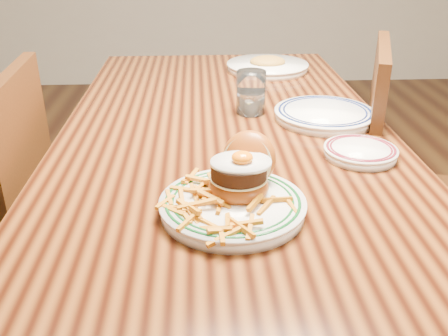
{
  "coord_description": "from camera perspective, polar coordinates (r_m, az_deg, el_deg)",
  "views": [
    {
      "loc": [
        -0.07,
        -1.22,
        1.22
      ],
      "look_at": [
        -0.03,
        -0.44,
        0.84
      ],
      "focal_mm": 40.0,
      "sensor_mm": 36.0,
      "label": 1
    }
  ],
  "objects": [
    {
      "name": "table",
      "position": [
        1.35,
        0.21,
        1.37
      ],
      "size": [
        0.85,
        1.6,
        0.75
      ],
      "color": "black",
      "rests_on": "floor"
    },
    {
      "name": "chair_right",
      "position": [
        1.61,
        20.19,
        -2.46
      ],
      "size": [
        0.55,
        0.55,
        0.93
      ],
      "rotation": [
        0.0,
        0.0,
        2.81
      ],
      "color": "#3C200C",
      "rests_on": "floor"
    },
    {
      "name": "main_plate",
      "position": [
        0.91,
        1.33,
        -2.74
      ],
      "size": [
        0.27,
        0.28,
        0.13
      ],
      "rotation": [
        0.0,
        0.0,
        -0.41
      ],
      "color": "white",
      "rests_on": "table"
    },
    {
      "name": "side_plate",
      "position": [
        1.17,
        15.33,
        1.88
      ],
      "size": [
        0.16,
        0.16,
        0.03
      ],
      "rotation": [
        0.0,
        0.0,
        0.22
      ],
      "color": "white",
      "rests_on": "table"
    },
    {
      "name": "rear_plate",
      "position": [
        1.37,
        11.41,
        6.08
      ],
      "size": [
        0.27,
        0.27,
        0.03
      ],
      "rotation": [
        0.0,
        0.0,
        -0.04
      ],
      "color": "white",
      "rests_on": "table"
    },
    {
      "name": "water_glass",
      "position": [
        1.39,
        3.1,
        8.33
      ],
      "size": [
        0.08,
        0.08,
        0.12
      ],
      "color": "white",
      "rests_on": "table"
    },
    {
      "name": "far_plate",
      "position": [
        1.84,
        4.99,
        11.55
      ],
      "size": [
        0.29,
        0.29,
        0.05
      ],
      "rotation": [
        0.0,
        0.0,
        0.39
      ],
      "color": "white",
      "rests_on": "table"
    }
  ]
}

